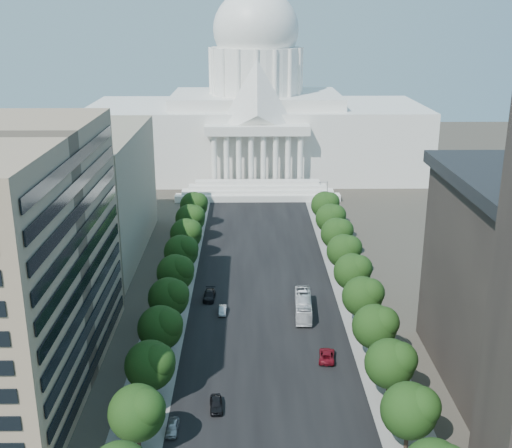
{
  "coord_description": "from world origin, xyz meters",
  "views": [
    {
      "loc": [
        -3.3,
        -48.66,
        56.15
      ],
      "look_at": [
        -1.5,
        78.57,
        14.37
      ],
      "focal_mm": 45.0,
      "sensor_mm": 36.0,
      "label": 1
    }
  ],
  "objects_px": {
    "car_dark_b": "(209,295)",
    "car_parked": "(172,427)",
    "car_dark_a": "(216,404)",
    "car_red": "(327,356)",
    "car_silver": "(223,310)",
    "city_bus": "(303,306)"
  },
  "relations": [
    {
      "from": "car_red",
      "to": "city_bus",
      "type": "bearing_deg",
      "value": -73.89
    },
    {
      "from": "car_dark_b",
      "to": "car_parked",
      "type": "xyz_separation_m",
      "value": [
        -2.77,
        -44.26,
        -0.11
      ]
    },
    {
      "from": "car_silver",
      "to": "car_dark_b",
      "type": "bearing_deg",
      "value": 114.25
    },
    {
      "from": "car_dark_a",
      "to": "car_red",
      "type": "relative_size",
      "value": 0.84
    },
    {
      "from": "car_dark_a",
      "to": "car_parked",
      "type": "xyz_separation_m",
      "value": [
        -5.92,
        -5.39,
        -0.09
      ]
    },
    {
      "from": "car_dark_b",
      "to": "city_bus",
      "type": "distance_m",
      "value": 20.15
    },
    {
      "from": "car_silver",
      "to": "city_bus",
      "type": "relative_size",
      "value": 0.31
    },
    {
      "from": "car_dark_b",
      "to": "car_parked",
      "type": "bearing_deg",
      "value": -91.21
    },
    {
      "from": "car_silver",
      "to": "car_parked",
      "type": "height_order",
      "value": "car_parked"
    },
    {
      "from": "car_parked",
      "to": "car_red",
      "type": "bearing_deg",
      "value": 40.54
    },
    {
      "from": "car_dark_a",
      "to": "car_red",
      "type": "height_order",
      "value": "car_dark_a"
    },
    {
      "from": "city_bus",
      "to": "car_silver",
      "type": "bearing_deg",
      "value": -178.25
    },
    {
      "from": "car_parked",
      "to": "car_dark_a",
      "type": "bearing_deg",
      "value": 43.91
    },
    {
      "from": "car_dark_b",
      "to": "car_parked",
      "type": "height_order",
      "value": "car_dark_b"
    },
    {
      "from": "car_dark_a",
      "to": "car_parked",
      "type": "height_order",
      "value": "car_dark_a"
    },
    {
      "from": "car_dark_a",
      "to": "car_parked",
      "type": "relative_size",
      "value": 1.12
    },
    {
      "from": "car_dark_a",
      "to": "car_parked",
      "type": "bearing_deg",
      "value": -141.83
    },
    {
      "from": "car_silver",
      "to": "car_dark_b",
      "type": "height_order",
      "value": "car_dark_b"
    },
    {
      "from": "car_parked",
      "to": "city_bus",
      "type": "bearing_deg",
      "value": 61.41
    },
    {
      "from": "car_silver",
      "to": "city_bus",
      "type": "height_order",
      "value": "city_bus"
    },
    {
      "from": "car_silver",
      "to": "car_parked",
      "type": "xyz_separation_m",
      "value": [
        -5.74,
        -37.55,
        0.05
      ]
    },
    {
      "from": "car_red",
      "to": "car_dark_b",
      "type": "height_order",
      "value": "car_dark_b"
    }
  ]
}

